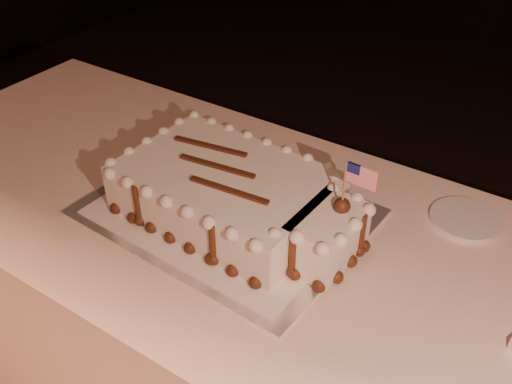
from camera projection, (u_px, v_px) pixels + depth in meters
The scene contains 5 objects.
banquet_table at pixel (312, 365), 1.41m from camera, with size 2.40×0.80×0.75m, color #FFD8C5.
cake_board at pixel (226, 212), 1.29m from camera, with size 0.60×0.45×0.01m, color white.
doily at pixel (226, 210), 1.28m from camera, with size 0.53×0.41×0.00m, color white.
sheet_cake at pixel (237, 196), 1.24m from camera, with size 0.58×0.35×0.22m.
side_plate at pixel (465, 219), 1.26m from camera, with size 0.15×0.15×0.01m, color silver.
Camera 1 is at (0.37, -0.21, 1.55)m, focal length 40.00 mm.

